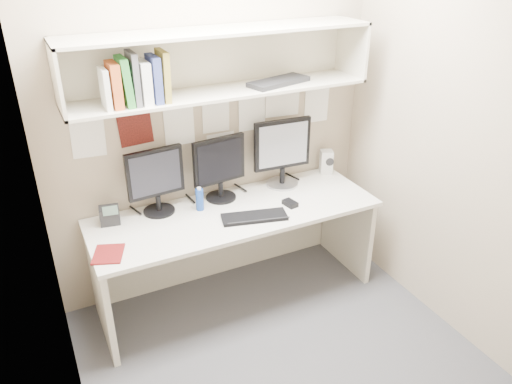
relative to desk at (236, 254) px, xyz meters
name	(u,v)px	position (x,y,z in m)	size (l,w,h in m)	color
floor	(277,350)	(0.00, -0.65, -0.37)	(2.40, 2.00, 0.01)	#414045
wall_back	(213,117)	(0.00, 0.35, 0.93)	(2.40, 0.02, 2.60)	tan
wall_front	(410,269)	(0.00, -1.65, 0.93)	(2.40, 0.02, 2.60)	tan
wall_left	(45,220)	(-1.20, -0.65, 0.93)	(0.02, 2.00, 2.60)	tan
wall_right	(448,136)	(1.20, -0.65, 0.93)	(0.02, 2.00, 2.60)	tan
desk	(236,254)	(0.00, 0.00, 0.00)	(2.00, 0.70, 0.73)	beige
overhead_hutch	(219,60)	(0.00, 0.21, 1.35)	(2.00, 0.38, 0.40)	beige
pinned_papers	(214,124)	(0.00, 0.34, 0.88)	(1.92, 0.01, 0.48)	white
monitor_left	(156,178)	(-0.48, 0.22, 0.61)	(0.40, 0.22, 0.46)	black
monitor_center	(219,166)	(-0.02, 0.22, 0.62)	(0.40, 0.22, 0.46)	black
monitor_right	(282,151)	(0.49, 0.22, 0.64)	(0.44, 0.24, 0.52)	#A5A5AA
keyboard	(254,217)	(0.07, -0.16, 0.37)	(0.44, 0.16, 0.02)	black
mouse	(290,203)	(0.38, -0.11, 0.38)	(0.07, 0.11, 0.03)	black
speaker	(326,162)	(0.91, 0.25, 0.46)	(0.12, 0.13, 0.19)	beige
blue_bottle	(200,199)	(-0.21, 0.12, 0.44)	(0.05, 0.05, 0.17)	navy
maroon_notebook	(108,254)	(-0.90, -0.17, 0.37)	(0.17, 0.21, 0.01)	#5C0F10
desk_phone	(110,215)	(-0.81, 0.20, 0.42)	(0.14, 0.13, 0.15)	black
book_stack	(136,81)	(-0.57, 0.10, 1.31)	(0.38, 0.19, 0.30)	silver
hutch_tray	(279,82)	(0.40, 0.13, 1.19)	(0.44, 0.17, 0.03)	black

